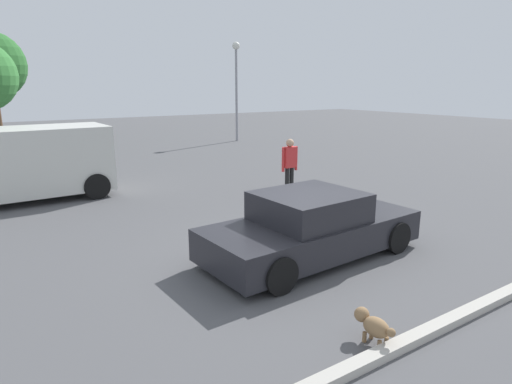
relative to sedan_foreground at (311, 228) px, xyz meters
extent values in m
plane|color=#515154|center=(-0.32, 0.11, -0.60)|extent=(80.00, 80.00, 0.00)
cube|color=#232328|center=(0.03, 0.00, -0.14)|extent=(4.54, 2.05, 0.60)
cube|color=#232328|center=(-0.07, 0.00, 0.43)|extent=(1.95, 1.77, 0.55)
cube|color=slate|center=(0.81, 0.04, 0.43)|extent=(0.14, 1.55, 0.46)
cube|color=slate|center=(-0.96, -0.05, 0.43)|extent=(0.14, 1.55, 0.46)
cylinder|color=black|center=(1.50, 0.94, -0.28)|extent=(0.65, 0.25, 0.64)
cylinder|color=black|center=(1.59, -0.78, -0.28)|extent=(0.65, 0.25, 0.64)
cylinder|color=black|center=(-1.54, 0.78, -0.28)|extent=(0.65, 0.25, 0.64)
cylinder|color=black|center=(-1.45, -0.94, -0.28)|extent=(0.65, 0.25, 0.64)
ellipsoid|color=olive|center=(-1.26, -2.79, -0.35)|extent=(0.27, 0.39, 0.25)
sphere|color=olive|center=(-1.27, -2.54, -0.28)|extent=(0.20, 0.20, 0.20)
sphere|color=olive|center=(-1.27, -2.47, -0.29)|extent=(0.09, 0.09, 0.09)
cylinder|color=olive|center=(-1.33, -2.67, -0.53)|extent=(0.06, 0.06, 0.14)
cylinder|color=olive|center=(-1.19, -2.67, -0.53)|extent=(0.06, 0.06, 0.14)
cylinder|color=olive|center=(-1.32, -2.92, -0.53)|extent=(0.06, 0.06, 0.14)
cylinder|color=olive|center=(-1.18, -2.91, -0.53)|extent=(0.06, 0.06, 0.14)
sphere|color=olive|center=(-1.25, -3.02, -0.31)|extent=(0.11, 0.11, 0.11)
cube|color=silver|center=(-4.31, 7.91, 0.57)|extent=(5.08, 2.17, 1.90)
cube|color=slate|center=(-1.83, 7.97, 0.99)|extent=(0.09, 1.75, 0.76)
cylinder|color=black|center=(-2.42, 8.93, -0.22)|extent=(0.77, 0.27, 0.76)
cylinder|color=black|center=(-2.37, 6.98, -0.22)|extent=(0.77, 0.27, 0.76)
cylinder|color=black|center=(2.75, 4.15, -0.16)|extent=(0.13, 0.13, 0.88)
cylinder|color=black|center=(2.58, 4.16, -0.16)|extent=(0.13, 0.13, 0.88)
cube|color=red|center=(2.66, 4.16, 0.59)|extent=(0.40, 0.25, 0.62)
cylinder|color=red|center=(2.90, 4.15, 0.53)|extent=(0.09, 0.09, 0.73)
cylinder|color=red|center=(2.42, 4.16, 0.53)|extent=(0.09, 0.09, 0.73)
sphere|color=tan|center=(2.66, 4.16, 1.02)|extent=(0.24, 0.24, 0.24)
cube|color=#B7B2A8|center=(-0.32, -3.04, -0.54)|extent=(10.00, 0.20, 0.12)
cylinder|color=gray|center=(8.28, 16.68, 2.10)|extent=(0.14, 0.14, 5.39)
sphere|color=silver|center=(8.28, 16.68, 4.93)|extent=(0.44, 0.44, 0.44)
camera|label=1|loc=(-5.34, -6.17, 2.70)|focal=30.62mm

